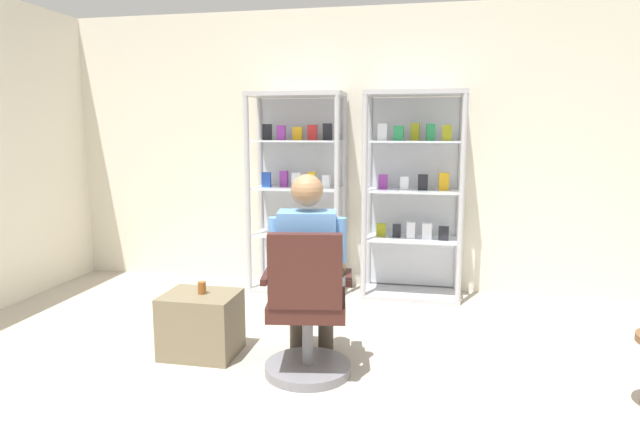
{
  "coord_description": "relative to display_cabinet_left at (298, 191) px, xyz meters",
  "views": [
    {
      "loc": [
        0.7,
        -2.3,
        1.56
      ],
      "look_at": [
        -0.02,
        1.22,
        1.0
      ],
      "focal_mm": 30.36,
      "sensor_mm": 36.0,
      "label": 1
    }
  ],
  "objects": [
    {
      "name": "back_wall",
      "position": [
        0.55,
        0.24,
        0.38
      ],
      "size": [
        6.0,
        0.1,
        2.7
      ],
      "primitive_type": "cube",
      "color": "silver",
      "rests_on": "ground"
    },
    {
      "name": "seated_shopkeeper",
      "position": [
        0.49,
        -1.74,
        -0.26
      ],
      "size": [
        0.53,
        0.6,
        1.29
      ],
      "color": "#3F382D",
      "rests_on": "ground"
    },
    {
      "name": "storage_crate",
      "position": [
        -0.28,
        -1.7,
        -0.75
      ],
      "size": [
        0.5,
        0.4,
        0.44
      ],
      "primitive_type": "cube",
      "color": "#72664C",
      "rests_on": "ground"
    },
    {
      "name": "display_cabinet_right",
      "position": [
        1.1,
        -0.0,
        -0.0
      ],
      "size": [
        0.9,
        0.45,
        1.9
      ],
      "color": "#B7B7BC",
      "rests_on": "ground"
    },
    {
      "name": "display_cabinet_left",
      "position": [
        0.0,
        0.0,
        0.0
      ],
      "size": [
        0.9,
        0.45,
        1.9
      ],
      "color": "#B7B7BC",
      "rests_on": "ground"
    },
    {
      "name": "office_chair",
      "position": [
        0.52,
        -1.9,
        -0.58
      ],
      "size": [
        0.6,
        0.56,
        0.96
      ],
      "color": "slate",
      "rests_on": "ground"
    },
    {
      "name": "tea_glass",
      "position": [
        -0.27,
        -1.7,
        -0.49
      ],
      "size": [
        0.06,
        0.06,
        0.09
      ],
      "primitive_type": "cylinder",
      "color": "brown",
      "rests_on": "storage_crate"
    }
  ]
}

